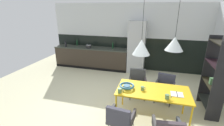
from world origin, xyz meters
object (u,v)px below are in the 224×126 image
object	(u,v)px
armchair_near_window	(120,118)
open_book	(177,94)
refrigerator_column	(137,47)
mug_wide_latte	(143,88)
dining_table	(153,92)
mug_short_terracotta	(167,97)
pendant_lamp_over_table_near	(141,47)
bottle_vinegar_dark	(77,43)
open_shelf_unit	(215,75)
armchair_head_of_table	(165,85)
mug_tall_blue	(120,91)
pendant_lamp_over_table_far	(174,44)
cooking_pot	(89,47)
bottle_oil_tall	(113,46)
fruit_bowl	(127,86)
armchair_far_side	(138,80)
bottle_spice_small	(66,44)

from	to	relation	value
armchair_near_window	open_book	distance (m)	1.31
refrigerator_column	mug_wide_latte	size ratio (longest dim) A/B	17.18
dining_table	mug_short_terracotta	world-z (taller)	mug_short_terracotta
pendant_lamp_over_table_near	dining_table	bearing A→B (deg)	-4.54
bottle_vinegar_dark	pendant_lamp_over_table_near	bearing A→B (deg)	-44.36
open_book	mug_short_terracotta	xyz separation A→B (m)	(-0.21, -0.23, 0.04)
open_shelf_unit	pendant_lamp_over_table_near	world-z (taller)	pendant_lamp_over_table_near
armchair_head_of_table	bottle_vinegar_dark	xyz separation A→B (m)	(-3.72, 2.15, 0.52)
mug_wide_latte	mug_tall_blue	bearing A→B (deg)	-151.77
mug_short_terracotta	mug_wide_latte	bearing A→B (deg)	155.33
mug_wide_latte	bottle_vinegar_dark	size ratio (longest dim) A/B	0.40
bottle_vinegar_dark	pendant_lamp_over_table_far	size ratio (longest dim) A/B	0.31
cooking_pot	bottle_vinegar_dark	world-z (taller)	bottle_vinegar_dark
refrigerator_column	pendant_lamp_over_table_far	distance (m)	3.12
pendant_lamp_over_table_near	mug_tall_blue	bearing A→B (deg)	-138.86
refrigerator_column	armchair_near_window	size ratio (longest dim) A/B	2.64
open_book	bottle_oil_tall	bearing A→B (deg)	126.70
dining_table	mug_wide_latte	distance (m)	0.25
refrigerator_column	cooking_pot	xyz separation A→B (m)	(-1.98, -0.11, -0.07)
refrigerator_column	open_shelf_unit	bearing A→B (deg)	-46.10
fruit_bowl	mug_wide_latte	size ratio (longest dim) A/B	2.91
mug_short_terracotta	cooking_pot	xyz separation A→B (m)	(-2.99, 3.01, 0.16)
mug_wide_latte	armchair_far_side	bearing A→B (deg)	102.01
bottle_spice_small	pendant_lamp_over_table_far	distance (m)	4.94
armchair_far_side	fruit_bowl	distance (m)	1.04
dining_table	bottle_spice_small	xyz separation A→B (m)	(-3.76, 2.68, 0.31)
fruit_bowl	bottle_oil_tall	xyz separation A→B (m)	(-1.12, 2.95, 0.21)
armchair_head_of_table	pendant_lamp_over_table_far	xyz separation A→B (m)	(-0.00, -0.88, 1.33)
fruit_bowl	open_shelf_unit	bearing A→B (deg)	20.46
open_shelf_unit	refrigerator_column	bearing A→B (deg)	-136.10
refrigerator_column	pendant_lamp_over_table_far	xyz separation A→B (m)	(1.04, -2.84, 0.80)
open_book	bottle_spice_small	world-z (taller)	bottle_spice_small
pendant_lamp_over_table_near	pendant_lamp_over_table_far	size ratio (longest dim) A/B	1.15
dining_table	armchair_far_side	distance (m)	1.05
armchair_near_window	cooking_pot	world-z (taller)	cooking_pot
fruit_bowl	mug_short_terracotta	xyz separation A→B (m)	(0.86, -0.23, -0.01)
fruit_bowl	pendant_lamp_over_table_near	distance (m)	0.94
dining_table	armchair_head_of_table	world-z (taller)	armchair_head_of_table
refrigerator_column	dining_table	world-z (taller)	refrigerator_column
mug_tall_blue	open_shelf_unit	world-z (taller)	open_shelf_unit
armchair_near_window	open_shelf_unit	size ratio (longest dim) A/B	0.40
mug_wide_latte	cooking_pot	bearing A→B (deg)	131.72
refrigerator_column	bottle_spice_small	distance (m)	3.04
pendant_lamp_over_table_far	bottle_vinegar_dark	bearing A→B (deg)	140.79
bottle_oil_tall	bottle_vinegar_dark	world-z (taller)	bottle_oil_tall
open_book	dining_table	bearing A→B (deg)	173.22
armchair_near_window	mug_wide_latte	xyz separation A→B (m)	(0.34, 0.74, 0.29)
armchair_near_window	open_shelf_unit	world-z (taller)	open_shelf_unit
mug_tall_blue	mug_wide_latte	xyz separation A→B (m)	(0.46, 0.25, -0.01)
dining_table	armchair_near_window	xyz separation A→B (m)	(-0.57, -0.79, -0.20)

